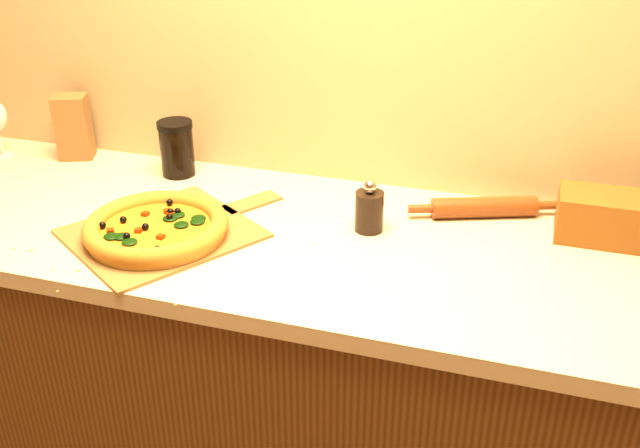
% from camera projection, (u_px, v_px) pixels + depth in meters
% --- Properties ---
extents(cabinet, '(2.80, 0.65, 0.86)m').
position_uv_depth(cabinet, '(314.00, 396.00, 1.83)').
color(cabinet, '#42250E').
rests_on(cabinet, ground).
extents(countertop, '(2.84, 0.68, 0.04)m').
position_uv_depth(countertop, '(314.00, 244.00, 1.63)').
color(countertop, beige).
rests_on(countertop, cabinet).
extents(pizza_peel, '(0.50, 0.54, 0.01)m').
position_uv_depth(pizza_peel, '(168.00, 231.00, 1.63)').
color(pizza_peel, brown).
rests_on(pizza_peel, countertop).
extents(pizza, '(0.32, 0.32, 0.05)m').
position_uv_depth(pizza, '(156.00, 228.00, 1.59)').
color(pizza, '#BE862F').
rests_on(pizza, pizza_peel).
extents(bottle_cap, '(0.03, 0.03, 0.01)m').
position_uv_depth(bottle_cap, '(115.00, 215.00, 1.70)').
color(bottle_cap, black).
rests_on(bottle_cap, countertop).
extents(pepper_grinder, '(0.07, 0.07, 0.12)m').
position_uv_depth(pepper_grinder, '(369.00, 210.00, 1.62)').
color(pepper_grinder, black).
rests_on(pepper_grinder, countertop).
extents(rolling_pin, '(0.35, 0.15, 0.05)m').
position_uv_depth(rolling_pin, '(484.00, 207.00, 1.69)').
color(rolling_pin, '#54230E').
rests_on(rolling_pin, countertop).
extents(paper_bag, '(0.11, 0.10, 0.18)m').
position_uv_depth(paper_bag, '(74.00, 127.00, 2.00)').
color(paper_bag, brown).
rests_on(paper_bag, countertop).
extents(dark_jar, '(0.09, 0.09, 0.15)m').
position_uv_depth(dark_jar, '(177.00, 148.00, 1.90)').
color(dark_jar, black).
rests_on(dark_jar, countertop).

